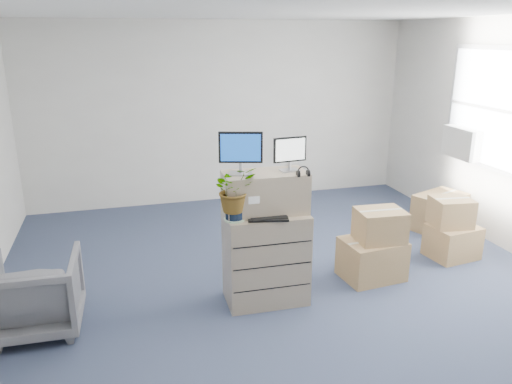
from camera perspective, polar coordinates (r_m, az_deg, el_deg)
ground at (r=5.14m, az=4.44°, el=-12.64°), size 7.00×7.00×0.00m
wall_back at (r=7.92m, az=-4.05°, el=8.95°), size 6.00×0.02×2.80m
ac_unit at (r=7.25m, az=22.64°, el=5.22°), size 0.24×0.60×0.40m
filing_cabinet_lower at (r=5.00m, az=1.14°, el=-7.48°), size 0.81×0.51×0.93m
filing_cabinet_upper at (r=4.80m, az=1.04°, el=-0.05°), size 0.81×0.42×0.40m
monitor_left at (r=4.62m, az=-1.76°, el=4.74°), size 0.40×0.21×0.40m
monitor_right at (r=4.76m, az=3.90°, el=4.58°), size 0.33×0.15×0.33m
headphones at (r=4.65m, az=5.42°, el=2.29°), size 0.12×0.02×0.12m
keyboard at (r=4.66m, az=1.39°, el=-3.04°), size 0.40×0.23×0.02m
mouse at (r=4.83m, az=5.07°, el=-2.28°), size 0.10×0.07×0.03m
water_bottle at (r=4.83m, az=1.49°, el=-0.87°), size 0.07×0.07×0.25m
phone_dock at (r=4.82m, az=0.90°, el=-2.00°), size 0.05×0.04×0.11m
external_drive at (r=5.00m, az=4.27°, el=-1.44°), size 0.19×0.15×0.05m
tissue_box at (r=4.96m, az=4.32°, el=-0.75°), size 0.26×0.18×0.09m
potted_plant at (r=4.58m, az=-2.50°, el=-0.37°), size 0.48×0.51×0.42m
office_chair at (r=4.98m, az=-23.90°, el=-10.23°), size 0.78×0.73×0.78m
cardboard_boxes at (r=6.38m, az=18.22°, el=-4.17°), size 2.34×1.67×0.79m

